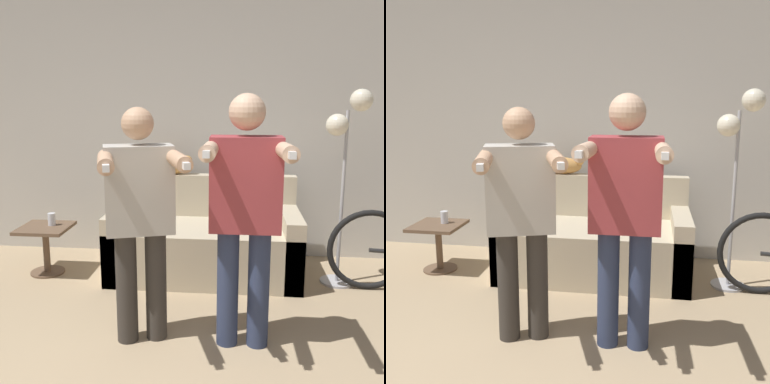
{
  "view_description": "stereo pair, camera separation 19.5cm",
  "coord_description": "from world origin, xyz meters",
  "views": [
    {
      "loc": [
        0.66,
        -1.54,
        1.59
      ],
      "look_at": [
        0.32,
        1.78,
        0.9
      ],
      "focal_mm": 42.0,
      "sensor_mm": 36.0,
      "label": 1
    },
    {
      "loc": [
        0.85,
        -1.52,
        1.59
      ],
      "look_at": [
        0.32,
        1.78,
        0.9
      ],
      "focal_mm": 42.0,
      "sensor_mm": 36.0,
      "label": 2
    }
  ],
  "objects": [
    {
      "name": "cup",
      "position": [
        -1.04,
        2.31,
        0.51
      ],
      "size": [
        0.07,
        0.07,
        0.11
      ],
      "color": "silver",
      "rests_on": "side_table"
    },
    {
      "name": "cat",
      "position": [
        0.02,
        2.74,
        0.96
      ],
      "size": [
        0.51,
        0.15,
        0.18
      ],
      "color": "tan",
      "rests_on": "couch"
    },
    {
      "name": "couch",
      "position": [
        0.37,
        2.41,
        0.29
      ],
      "size": [
        1.7,
        0.86,
        0.88
      ],
      "color": "beige",
      "rests_on": "ground_plane"
    },
    {
      "name": "floor_lamp",
      "position": [
        1.56,
        2.29,
        1.26
      ],
      "size": [
        0.36,
        0.29,
        1.68
      ],
      "color": "#B2B2B7",
      "rests_on": "ground_plane"
    },
    {
      "name": "wall_back",
      "position": [
        0.0,
        3.0,
        1.3
      ],
      "size": [
        10.0,
        0.05,
        2.6
      ],
      "color": "beige",
      "rests_on": "ground_plane"
    },
    {
      "name": "person_left",
      "position": [
        0.05,
        1.17,
        0.89
      ],
      "size": [
        0.63,
        0.77,
        1.55
      ],
      "rotation": [
        0.0,
        0.0,
        0.3
      ],
      "color": "#38332D",
      "rests_on": "ground_plane"
    },
    {
      "name": "person_right",
      "position": [
        0.71,
        1.17,
        0.94
      ],
      "size": [
        0.51,
        0.67,
        1.63
      ],
      "rotation": [
        0.0,
        0.0,
        0.01
      ],
      "color": "#2D3856",
      "rests_on": "ground_plane"
    },
    {
      "name": "side_table",
      "position": [
        -1.09,
        2.26,
        0.32
      ],
      "size": [
        0.45,
        0.45,
        0.45
      ],
      "color": "brown",
      "rests_on": "ground_plane"
    }
  ]
}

